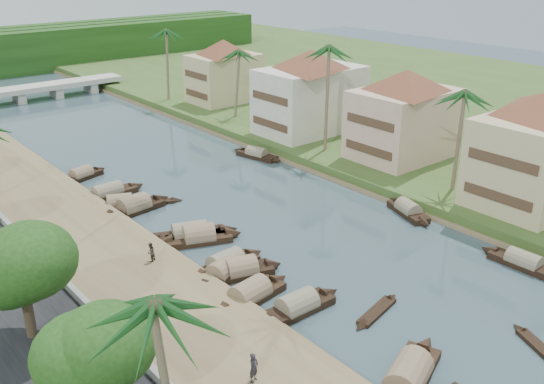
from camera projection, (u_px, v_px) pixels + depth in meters
ground at (375, 268)px, 46.63m from camera, size 220.00×220.00×0.00m
left_bank at (70, 234)px, 51.34m from camera, size 10.00×180.00×0.80m
right_bank at (355, 150)px, 71.91m from camera, size 16.00×180.00×1.20m
retaining_wall at (18, 238)px, 48.50m from camera, size 0.40×180.00×1.10m
far_right_fill at (520, 103)px, 93.75m from camera, size 60.00×220.00×1.15m
bridge at (37, 89)px, 97.46m from camera, size 28.00×4.00×2.40m
building_near at (539, 147)px, 54.01m from camera, size 14.85×14.85×10.20m
building_mid at (404, 113)px, 66.13m from camera, size 14.11×14.11×9.70m
building_far at (310, 90)px, 75.46m from camera, size 15.59×15.59×10.20m
building_distant at (224, 70)px, 90.54m from camera, size 12.62×12.62×9.20m
sampan_2 at (408, 378)px, 34.10m from camera, size 9.22×4.99×2.39m
sampan_3 at (297, 307)px, 40.85m from camera, size 7.80×1.91×2.11m
sampan_4 at (250, 295)px, 42.22m from camera, size 8.01×2.81×2.23m
sampan_5 at (241, 271)px, 45.44m from camera, size 6.97×3.57×2.18m
sampan_6 at (226, 265)px, 46.19m from camera, size 7.68×2.35×2.26m
sampan_7 at (225, 271)px, 45.39m from camera, size 7.97×4.17×2.12m
sampan_8 at (199, 237)px, 50.63m from camera, size 7.71×4.51×2.33m
sampan_9 at (190, 234)px, 51.20m from camera, size 8.56×4.69×2.17m
sampan_10 at (120, 204)px, 57.27m from camera, size 6.81×4.10×1.93m
sampan_11 at (134, 208)px, 56.43m from camera, size 8.30×2.70×2.33m
sampan_12 at (108, 193)px, 59.77m from camera, size 8.31×1.90×1.99m
sampan_13 at (81, 176)px, 64.41m from camera, size 6.68×3.03×1.85m
sampan_14 at (523, 263)px, 46.57m from camera, size 1.66×7.51×1.87m
sampan_15 at (408, 211)px, 55.82m from camera, size 3.62×7.04×1.91m
sampan_16 at (257, 155)px, 70.91m from camera, size 2.95×7.38×1.83m
canoe_0 at (543, 351)px, 36.90m from camera, size 3.25×5.77×0.79m
canoe_1 at (377, 312)px, 40.88m from camera, size 5.58×2.11×0.89m
canoe_2 at (151, 203)px, 58.25m from camera, size 6.01×3.44×0.90m
palm_1 at (464, 95)px, 55.26m from camera, size 3.20×3.20×10.98m
palm_2 at (328, 50)px, 65.79m from camera, size 3.20×3.20×13.22m
palm_3 at (235, 53)px, 80.74m from camera, size 3.20×3.20×10.36m
palm_4 at (166, 304)px, 22.50m from camera, size 3.20×3.20×10.98m
palm_7 at (165, 32)px, 89.62m from camera, size 3.20×3.20×11.84m
tree_1 at (95, 350)px, 27.33m from camera, size 4.68×4.68×6.64m
tree_2 at (20, 265)px, 34.36m from camera, size 5.40×5.40×7.09m
tree_6 at (338, 87)px, 78.55m from camera, size 4.47×4.47×6.87m
person_near at (254, 367)px, 32.99m from camera, size 0.74×0.60×1.76m
person_far at (151, 252)px, 45.75m from camera, size 0.92×0.86×1.52m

